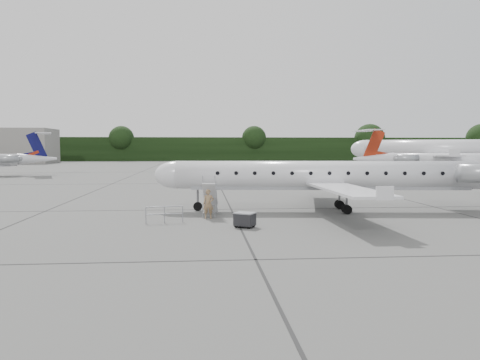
{
  "coord_description": "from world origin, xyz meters",
  "views": [
    {
      "loc": [
        -6.94,
        -30.61,
        4.57
      ],
      "look_at": [
        -4.23,
        1.77,
        2.3
      ],
      "focal_mm": 35.0,
      "sensor_mm": 36.0,
      "label": 1
    }
  ],
  "objects": [
    {
      "name": "bg_narrowbody",
      "position": [
        34.19,
        46.04,
        5.89
      ],
      "size": [
        39.83,
        35.57,
        11.78
      ],
      "primitive_type": null,
      "rotation": [
        0.0,
        0.0,
        -0.45
      ],
      "color": "silver",
      "rests_on": "ground"
    },
    {
      "name": "bg_regional_right",
      "position": [
        33.32,
        38.2,
        3.67
      ],
      "size": [
        28.97,
        21.55,
        7.34
      ],
      "primitive_type": null,
      "rotation": [
        0.0,
        0.0,
        3.09
      ],
      "color": "silver",
      "rests_on": "ground"
    },
    {
      "name": "treeline",
      "position": [
        0.0,
        130.0,
        4.0
      ],
      "size": [
        260.0,
        4.0,
        8.0
      ],
      "primitive_type": "cube",
      "color": "black",
      "rests_on": "ground"
    },
    {
      "name": "safety_railing",
      "position": [
        -9.16,
        -2.33,
        0.5
      ],
      "size": [
        2.19,
        0.42,
        1.0
      ],
      "primitive_type": null,
      "rotation": [
        0.0,
        0.0,
        0.16
      ],
      "color": "gray",
      "rests_on": "ground"
    },
    {
      "name": "passenger",
      "position": [
        -6.48,
        -0.75,
        0.95
      ],
      "size": [
        0.69,
        0.45,
        1.9
      ],
      "primitive_type": "imported",
      "rotation": [
        0.0,
        0.0,
        -0.0
      ],
      "color": "#886A4A",
      "rests_on": "ground"
    },
    {
      "name": "ground",
      "position": [
        0.0,
        0.0,
        0.0
      ],
      "size": [
        320.0,
        320.0,
        0.0
      ],
      "primitive_type": "plane",
      "color": "#555553",
      "rests_on": "ground"
    },
    {
      "name": "airstair",
      "position": [
        -6.34,
        0.63,
        1.13
      ],
      "size": [
        1.11,
        2.56,
        2.25
      ],
      "primitive_type": null,
      "rotation": [
        0.0,
        0.0,
        -0.1
      ],
      "color": "silver",
      "rests_on": "ground"
    },
    {
      "name": "baggage_cart",
      "position": [
        -4.46,
        -4.28,
        0.46
      ],
      "size": [
        1.35,
        1.28,
        0.92
      ],
      "primitive_type": null,
      "rotation": [
        0.0,
        0.0,
        -0.52
      ],
      "color": "black",
      "rests_on": "ground"
    },
    {
      "name": "main_regional_jet",
      "position": [
        2.19,
        2.04,
        3.59
      ],
      "size": [
        29.99,
        23.01,
        7.19
      ],
      "primitive_type": null,
      "rotation": [
        0.0,
        0.0,
        -0.1
      ],
      "color": "silver",
      "rests_on": "ground"
    }
  ]
}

